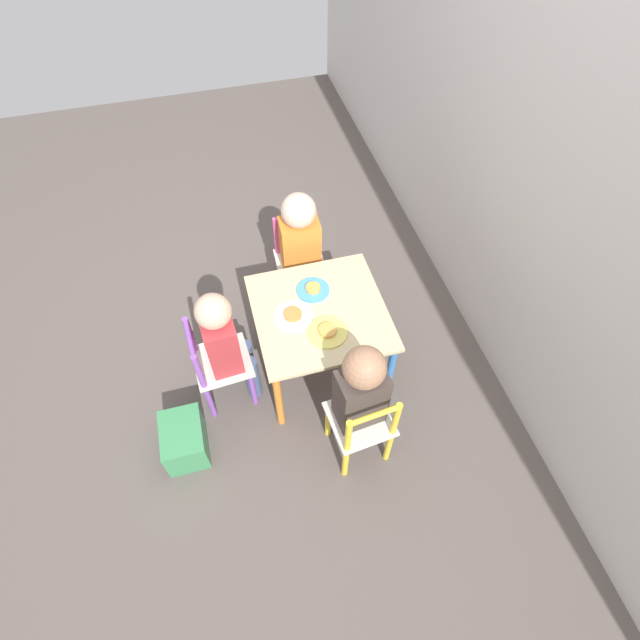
% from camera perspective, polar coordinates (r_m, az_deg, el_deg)
% --- Properties ---
extents(ground_plane, '(6.00, 6.00, 0.00)m').
position_cam_1_polar(ground_plane, '(2.69, 0.00, -5.05)').
color(ground_plane, '#5B514C').
extents(house_wall, '(6.00, 0.06, 2.60)m').
position_cam_1_polar(house_wall, '(2.12, 26.20, 20.35)').
color(house_wall, silver).
rests_on(house_wall, ground_plane).
extents(kids_table, '(0.61, 0.61, 0.46)m').
position_cam_1_polar(kids_table, '(2.36, 0.00, 0.07)').
color(kids_table, beige).
rests_on(kids_table, ground_plane).
extents(chair_pink, '(0.27, 0.27, 0.53)m').
position_cam_1_polar(chair_pink, '(2.79, -2.35, 6.58)').
color(chair_pink, silver).
rests_on(chair_pink, ground_plane).
extents(chair_yellow, '(0.28, 0.28, 0.53)m').
position_cam_1_polar(chair_yellow, '(2.24, 4.79, -11.92)').
color(chair_yellow, silver).
rests_on(chair_yellow, ground_plane).
extents(chair_purple, '(0.28, 0.28, 0.53)m').
position_cam_1_polar(chair_purple, '(2.43, -11.57, -5.06)').
color(chair_purple, silver).
rests_on(chair_purple, ground_plane).
extents(child_left, '(0.22, 0.21, 0.76)m').
position_cam_1_polar(child_left, '(2.61, -2.24, 8.74)').
color(child_left, '#7A6B5B').
rests_on(child_left, ground_plane).
extents(child_right, '(0.23, 0.21, 0.76)m').
position_cam_1_polar(child_right, '(2.08, 4.49, -8.13)').
color(child_right, '#4C608E').
rests_on(child_right, ground_plane).
extents(child_front, '(0.21, 0.22, 0.73)m').
position_cam_1_polar(child_front, '(2.28, -10.78, -2.27)').
color(child_front, '#4C608E').
rests_on(child_front, ground_plane).
extents(plate_left, '(0.16, 0.16, 0.03)m').
position_cam_1_polar(plate_left, '(2.38, -0.81, 3.51)').
color(plate_left, '#4C9EE0').
rests_on(plate_left, kids_table).
extents(plate_right, '(0.18, 0.18, 0.03)m').
position_cam_1_polar(plate_right, '(2.23, 0.86, -1.33)').
color(plate_right, '#EADB66').
rests_on(plate_right, kids_table).
extents(plate_front, '(0.18, 0.18, 0.03)m').
position_cam_1_polar(plate_front, '(2.29, -3.11, 0.51)').
color(plate_front, white).
rests_on(plate_front, kids_table).
extents(storage_bin, '(0.25, 0.19, 0.20)m').
position_cam_1_polar(storage_bin, '(2.46, -15.22, -13.08)').
color(storage_bin, '#3D8E56').
rests_on(storage_bin, ground_plane).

